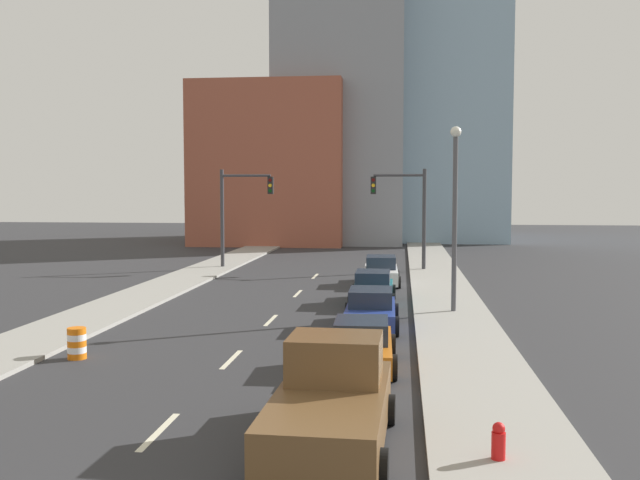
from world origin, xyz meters
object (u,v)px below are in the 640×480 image
traffic_signal_right (410,206)px  fire_hydrant (498,445)px  sedan_white (381,272)px  sedan_teal (373,289)px  traffic_signal_left (236,206)px  sedan_orange (361,345)px  street_lamp (455,205)px  traffic_barrel (77,343)px  pickup_truck_brown (331,404)px  sedan_blue (371,310)px

traffic_signal_right → fire_hydrant: (1.33, -31.93, -3.67)m
sedan_white → fire_hydrant: bearing=-85.2°
sedan_teal → traffic_signal_left: bearing=125.3°
fire_hydrant → sedan_white: (-2.91, 25.23, 0.29)m
sedan_teal → sedan_orange: bearing=-89.2°
street_lamp → traffic_barrel: bearing=-142.4°
pickup_truck_brown → sedan_orange: pickup_truck_brown is taller
traffic_signal_right → pickup_truck_brown: traffic_signal_right is taller
sedan_white → street_lamp: bearing=-71.7°
traffic_barrel → sedan_orange: size_ratio=0.22×
traffic_signal_left → sedan_teal: (9.38, -13.33, -3.40)m
street_lamp → pickup_truck_brown: bearing=-102.7°
pickup_truck_brown → sedan_orange: bearing=89.4°
traffic_signal_left → sedan_teal: traffic_signal_left is taller
traffic_barrel → sedan_white: (8.66, 18.08, 0.22)m
street_lamp → sedan_teal: street_lamp is taller
traffic_signal_left → sedan_blue: traffic_signal_left is taller
traffic_barrel → traffic_signal_left: bearing=92.1°
sedan_teal → pickup_truck_brown: bearing=-90.2°
traffic_signal_left → sedan_teal: 16.65m
street_lamp → sedan_white: street_lamp is taller
traffic_signal_right → pickup_truck_brown: (-1.84, -31.23, -3.23)m
traffic_barrel → sedan_white: bearing=64.4°
sedan_blue → sedan_orange: bearing=-90.9°
traffic_barrel → sedan_blue: sedan_blue is taller
traffic_barrel → sedan_blue: 10.40m
traffic_signal_left → sedan_blue: 21.52m
traffic_barrel → sedan_white: sedan_white is taller
sedan_orange → sedan_blue: bearing=88.3°
traffic_barrel → sedan_blue: bearing=33.8°
traffic_signal_right → sedan_white: bearing=-103.2°
traffic_signal_left → traffic_signal_right: size_ratio=1.00×
traffic_signal_right → traffic_barrel: size_ratio=6.76×
sedan_white → pickup_truck_brown: bearing=-92.4°
pickup_truck_brown → sedan_white: 24.53m
sedan_blue → sedan_teal: size_ratio=1.00×
traffic_barrel → fire_hydrant: size_ratio=1.14×
street_lamp → pickup_truck_brown: size_ratio=1.44×
traffic_signal_right → sedan_white: traffic_signal_right is taller
fire_hydrant → street_lamp: bearing=88.8°
street_lamp → fire_hydrant: street_lamp is taller
fire_hydrant → sedan_orange: 7.67m
traffic_signal_right → sedan_white: (-1.57, -6.70, -3.38)m
pickup_truck_brown → sedan_orange: size_ratio=1.21×
traffic_signal_left → pickup_truck_brown: bearing=-73.4°
pickup_truck_brown → sedan_blue: 12.24m
traffic_signal_right → street_lamp: bearing=-83.9°
fire_hydrant → sedan_blue: (-2.92, 12.95, 0.26)m
traffic_signal_left → sedan_white: (9.55, -6.70, -3.38)m
sedan_teal → traffic_barrel: bearing=-126.4°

